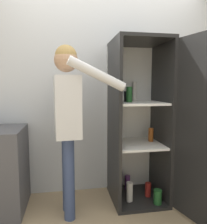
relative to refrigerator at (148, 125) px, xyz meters
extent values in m
cube|color=silver|center=(-0.43, 0.44, 0.38)|extent=(7.00, 0.06, 2.55)
cube|color=black|center=(-0.09, 0.08, -0.88)|extent=(0.60, 0.62, 0.04)
cube|color=black|center=(-0.09, 0.08, 0.92)|extent=(0.60, 0.62, 0.04)
cube|color=white|center=(-0.09, 0.38, 0.02)|extent=(0.60, 0.03, 1.76)
cube|color=black|center=(-0.37, 0.08, 0.02)|extent=(0.04, 0.62, 1.76)
cube|color=black|center=(0.19, 0.08, 0.02)|extent=(0.03, 0.62, 1.76)
cube|color=white|center=(-0.09, 0.08, -0.24)|extent=(0.53, 0.55, 0.02)
cube|color=white|center=(-0.09, 0.08, 0.24)|extent=(0.53, 0.55, 0.02)
cube|color=black|center=(0.31, -0.51, 0.02)|extent=(0.20, 0.59, 1.76)
cylinder|color=#1E5123|center=(-0.20, 0.07, 0.34)|extent=(0.07, 0.07, 0.17)
cylinder|color=#9E4C19|center=(0.09, 0.14, -0.15)|extent=(0.06, 0.06, 0.16)
cylinder|color=beige|center=(-0.08, 0.27, 0.37)|extent=(0.05, 0.05, 0.23)
cylinder|color=black|center=(-0.20, 0.16, 0.31)|extent=(0.07, 0.07, 0.12)
cylinder|color=beige|center=(-0.21, -0.03, -0.75)|extent=(0.07, 0.07, 0.22)
cylinder|color=#1E5123|center=(0.08, -0.13, -0.78)|extent=(0.09, 0.09, 0.16)
cylinder|color=maroon|center=(0.04, 0.04, -0.78)|extent=(0.07, 0.07, 0.16)
cylinder|color=#723884|center=(-0.15, 0.26, -0.77)|extent=(0.06, 0.06, 0.18)
cylinder|color=black|center=(-0.29, 0.29, -0.75)|extent=(0.08, 0.08, 0.22)
cylinder|color=#384770|center=(-0.89, -0.02, -0.48)|extent=(0.11, 0.11, 0.83)
cylinder|color=#384770|center=(-0.88, -0.19, -0.48)|extent=(0.11, 0.11, 0.83)
cube|color=silver|center=(-0.89, -0.11, 0.23)|extent=(0.27, 0.44, 0.59)
sphere|color=tan|center=(-0.89, -0.11, 0.67)|extent=(0.23, 0.23, 0.23)
sphere|color=#AD894C|center=(-0.89, -0.11, 0.71)|extent=(0.21, 0.21, 0.21)
cylinder|color=silver|center=(-0.90, 0.13, 0.20)|extent=(0.08, 0.08, 0.55)
cylinder|color=silver|center=(-0.62, -0.32, 0.53)|extent=(0.54, 0.13, 0.31)
camera|label=1|loc=(-0.90, -2.27, 0.42)|focal=35.00mm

